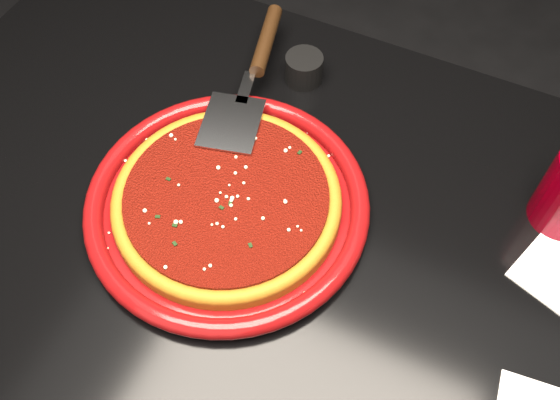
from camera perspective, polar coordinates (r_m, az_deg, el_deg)
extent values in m
cube|color=black|center=(1.12, 0.57, -13.89)|extent=(1.20, 0.80, 0.75)
cylinder|color=maroon|center=(0.79, -4.84, -0.33)|extent=(0.42, 0.42, 0.03)
cylinder|color=brown|center=(0.79, -4.86, -0.17)|extent=(0.33, 0.33, 0.01)
torus|color=brown|center=(0.79, -4.90, 0.12)|extent=(0.33, 0.33, 0.02)
cylinder|color=maroon|center=(0.78, -4.93, 0.33)|extent=(0.30, 0.30, 0.01)
cylinder|color=black|center=(0.93, 2.21, 11.93)|extent=(0.07, 0.07, 0.04)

